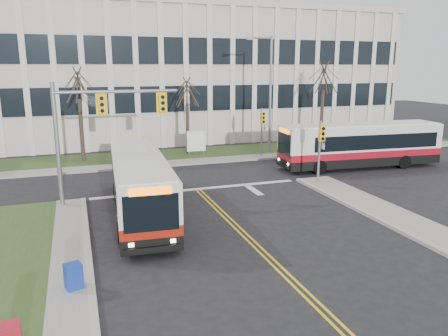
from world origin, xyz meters
The scene contains 15 objects.
ground centered at (0.00, 0.00, 0.00)m, with size 120.00×120.00×0.00m, color black.
sidewalk_cross centered at (5.00, 15.20, 0.07)m, with size 44.00×1.60×0.14m, color #9E9B93.
building_lawn centered at (5.00, 18.00, 0.06)m, with size 44.00×5.00×0.12m, color #354B20.
office_building centered at (5.00, 30.00, 6.00)m, with size 40.00×16.00×12.00m, color beige.
mast_arm_signal centered at (-5.62, 7.16, 4.26)m, with size 6.11×0.38×6.20m.
signal_pole_near centered at (7.20, 6.90, 2.50)m, with size 0.34×0.39×3.80m.
signal_pole_far centered at (7.20, 15.40, 2.50)m, with size 0.34×0.39×3.80m.
streetlight centered at (8.03, 16.20, 5.19)m, with size 2.15×0.25×9.20m.
directory_sign centered at (2.50, 17.50, 1.17)m, with size 1.50×0.12×2.00m.
tree_left centered at (-6.00, 18.00, 5.51)m, with size 1.80×1.80×7.70m.
tree_mid centered at (2.00, 18.20, 4.88)m, with size 1.80×1.80×6.82m.
tree_right centered at (14.00, 18.00, 5.91)m, with size 1.80×1.80×8.25m.
bus_main centered at (-3.74, 4.87, 1.42)m, with size 2.30×10.63×2.83m, color silver, non-canonical shape.
bus_cross centered at (12.21, 9.93, 1.51)m, with size 2.45×11.33×3.02m, color silver, non-canonical shape.
newspaper_box_blue centered at (-6.80, -1.92, 0.47)m, with size 0.50×0.45×0.95m, color #152F96.
Camera 1 is at (-6.39, -15.24, 6.91)m, focal length 35.00 mm.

